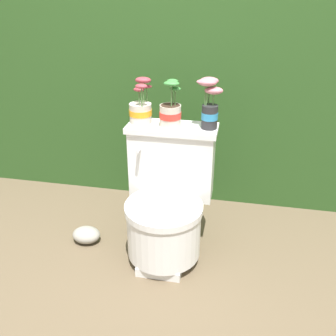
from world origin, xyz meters
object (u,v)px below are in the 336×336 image
object	(u,v)px
potted_plant_midleft	(171,112)
garden_stone	(86,235)
potted_plant_left	(141,108)
potted_plant_middle	(209,103)
toilet	(167,202)

from	to	relation	value
potted_plant_midleft	garden_stone	distance (m)	0.88
potted_plant_left	potted_plant_middle	xyz separation A→B (m)	(0.36, -0.02, 0.06)
potted_plant_left	garden_stone	size ratio (longest dim) A/B	1.46
potted_plant_left	garden_stone	distance (m)	0.81
potted_plant_midleft	garden_stone	size ratio (longest dim) A/B	1.48
potted_plant_left	potted_plant_midleft	xyz separation A→B (m)	(0.17, -0.03, 0.00)
potted_plant_left	potted_plant_middle	size ratio (longest dim) A/B	0.93
potted_plant_midleft	potted_plant_middle	bearing A→B (deg)	4.12
potted_plant_midleft	potted_plant_left	bearing A→B (deg)	169.74
potted_plant_middle	garden_stone	size ratio (longest dim) A/B	1.56
toilet	potted_plant_left	size ratio (longest dim) A/B	2.93
toilet	potted_plant_middle	xyz separation A→B (m)	(0.19, 0.14, 0.52)
potted_plant_midleft	potted_plant_middle	distance (m)	0.20
potted_plant_left	toilet	bearing A→B (deg)	-41.50
potted_plant_middle	garden_stone	world-z (taller)	potted_plant_middle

